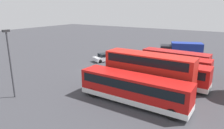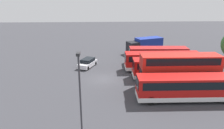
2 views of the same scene
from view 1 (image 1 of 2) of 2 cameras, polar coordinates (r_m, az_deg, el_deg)
name	(u,v)px [view 1 (image 1 of 2)]	position (r m, az deg, el deg)	size (l,w,h in m)	color
ground_plane	(98,71)	(31.93, -3.77, -1.84)	(140.00, 140.00, 0.00)	#38383D
bus_single_deck_near_end	(175,60)	(33.67, 17.04, 1.27)	(3.02, 10.28, 2.95)	#A51919
bus_single_deck_second	(166,65)	(30.41, 14.75, -0.03)	(2.75, 12.01, 2.95)	#B71411
bus_single_deck_third	(161,72)	(26.91, 13.52, -1.96)	(2.83, 11.70, 2.95)	#B71411
bus_double_decker_fourth	(148,72)	(23.63, 10.05, -2.10)	(2.74, 10.12, 4.55)	red
bus_single_deck_fifth	(133,88)	(21.06, 5.91, -6.52)	(2.81, 11.66, 2.95)	#B71411
box_truck_blue	(182,51)	(40.93, 18.76, 3.68)	(4.88, 7.90, 3.20)	navy
car_hatchback_silver	(105,57)	(37.83, -1.95, 2.03)	(4.53, 3.31, 1.43)	silver
lamp_post_tall	(10,59)	(23.98, -26.50, 1.46)	(0.70, 0.30, 7.35)	#38383D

